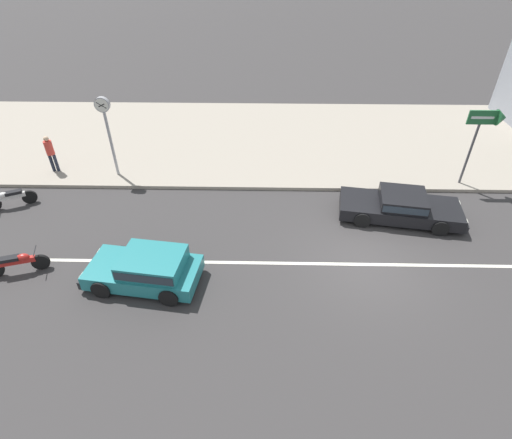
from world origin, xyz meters
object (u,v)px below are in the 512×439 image
(motorcycle_0, at_px, (10,198))
(arrow_signboard, at_px, (493,123))
(motorcycle_1, at_px, (17,263))
(street_clock, at_px, (106,119))
(pedestrian_near_clock, at_px, (50,151))
(hatchback_teal_1, at_px, (147,268))
(sedan_black_0, at_px, (401,206))

(motorcycle_0, xyz_separation_m, arrow_signboard, (19.04, 1.98, 2.48))
(motorcycle_1, height_order, street_clock, street_clock)
(motorcycle_0, relative_size, pedestrian_near_clock, 1.02)
(hatchback_teal_1, relative_size, pedestrian_near_clock, 2.21)
(motorcycle_1, bearing_deg, pedestrian_near_clock, 103.50)
(motorcycle_1, distance_m, arrow_signboard, 17.97)
(hatchback_teal_1, xyz_separation_m, arrow_signboard, (12.56, 6.06, 2.32))
(sedan_black_0, xyz_separation_m, motorcycle_1, (-13.11, -3.31, -0.11))
(street_clock, height_order, pedestrian_near_clock, street_clock)
(motorcycle_0, distance_m, motorcycle_1, 4.33)
(hatchback_teal_1, relative_size, motorcycle_0, 2.16)
(hatchback_teal_1, relative_size, arrow_signboard, 1.13)
(sedan_black_0, relative_size, motorcycle_1, 2.56)
(sedan_black_0, height_order, hatchback_teal_1, hatchback_teal_1)
(arrow_signboard, relative_size, pedestrian_near_clock, 1.95)
(street_clock, distance_m, pedestrian_near_clock, 3.32)
(sedan_black_0, xyz_separation_m, hatchback_teal_1, (-8.81, -3.66, 0.05))
(motorcycle_0, distance_m, arrow_signboard, 19.31)
(motorcycle_0, distance_m, pedestrian_near_clock, 2.84)
(arrow_signboard, distance_m, pedestrian_near_clock, 18.50)
(pedestrian_near_clock, bearing_deg, hatchback_teal_1, -49.22)
(street_clock, xyz_separation_m, arrow_signboard, (15.50, -0.47, 0.18))
(motorcycle_1, relative_size, pedestrian_near_clock, 1.11)
(sedan_black_0, bearing_deg, pedestrian_near_clock, 168.04)
(hatchback_teal_1, bearing_deg, pedestrian_near_clock, 130.78)
(hatchback_teal_1, xyz_separation_m, street_clock, (-2.94, 6.53, 2.14))
(motorcycle_1, relative_size, arrow_signboard, 0.57)
(motorcycle_0, height_order, street_clock, street_clock)
(street_clock, height_order, arrow_signboard, street_clock)
(sedan_black_0, height_order, pedestrian_near_clock, pedestrian_near_clock)
(hatchback_teal_1, height_order, arrow_signboard, arrow_signboard)
(motorcycle_0, bearing_deg, motorcycle_1, -59.72)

